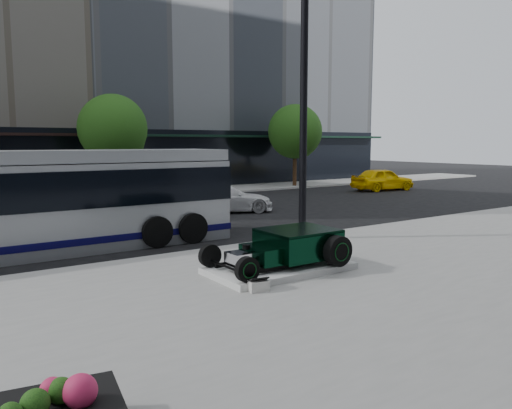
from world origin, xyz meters
TOP-DOWN VIEW (x-y plane):
  - ground at (0.00, 0.00)m, footprint 120.00×120.00m
  - sidewalk_far at (0.00, 14.00)m, footprint 70.00×4.00m
  - street_trees at (1.15, 13.07)m, footprint 29.80×3.80m
  - display_plinth at (-1.36, -5.32)m, footprint 3.40×1.80m
  - hot_rod at (-1.03, -5.32)m, footprint 3.22×2.00m
  - info_plaque at (-2.69, -6.31)m, footprint 0.45×0.37m
  - lamppost at (1.73, -2.45)m, footprint 0.43×0.43m
  - transit_bus at (-5.82, 0.66)m, footprint 12.12×2.88m
  - white_sedan at (3.32, 4.80)m, footprint 4.60×3.10m
  - yellow_taxi at (17.22, 7.78)m, footprint 4.54×2.26m

SIDE VIEW (x-z plane):
  - ground at x=0.00m, z-range 0.00..0.00m
  - sidewalk_far at x=0.00m, z-range 0.00..0.12m
  - display_plinth at x=-1.36m, z-range 0.12..0.27m
  - info_plaque at x=-2.69m, z-range 0.09..0.40m
  - white_sedan at x=3.32m, z-range 0.00..1.24m
  - hot_rod at x=-1.03m, z-range 0.29..1.10m
  - yellow_taxi at x=17.22m, z-range 0.00..1.49m
  - transit_bus at x=-5.82m, z-range 0.02..2.95m
  - lamppost at x=1.73m, z-range -0.18..7.64m
  - street_trees at x=1.15m, z-range 0.92..6.62m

